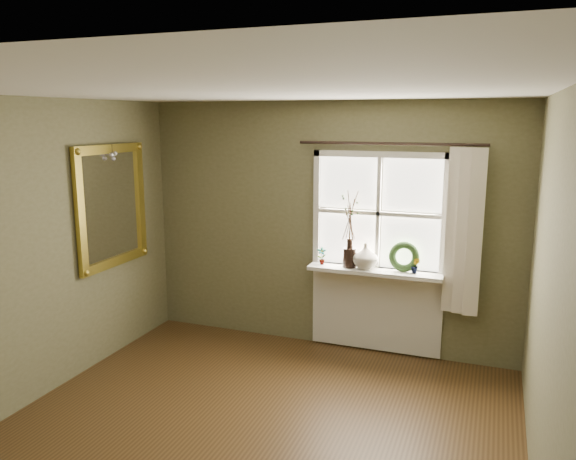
# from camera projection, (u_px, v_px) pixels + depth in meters

# --- Properties ---
(floor) EXTENTS (4.50, 4.50, 0.00)m
(floor) POSITION_uv_depth(u_px,v_px,m) (236.00, 456.00, 4.09)
(floor) COLOR #402A14
(floor) RESTS_ON ground
(ceiling) EXTENTS (4.50, 4.50, 0.00)m
(ceiling) POSITION_uv_depth(u_px,v_px,m) (228.00, 90.00, 3.58)
(ceiling) COLOR silver
(ceiling) RESTS_ON ground
(wall_back) EXTENTS (4.00, 0.10, 2.60)m
(wall_back) POSITION_uv_depth(u_px,v_px,m) (328.00, 226.00, 5.95)
(wall_back) COLOR brown
(wall_back) RESTS_ON ground
(wall_left) EXTENTS (0.10, 4.50, 2.60)m
(wall_left) POSITION_uv_depth(u_px,v_px,m) (4.00, 259.00, 4.54)
(wall_left) COLOR brown
(wall_left) RESTS_ON ground
(wall_right) EXTENTS (0.10, 4.50, 2.60)m
(wall_right) POSITION_uv_depth(u_px,v_px,m) (563.00, 323.00, 3.13)
(wall_right) COLOR brown
(wall_right) RESTS_ON ground
(window_frame) EXTENTS (1.36, 0.06, 1.24)m
(window_frame) POSITION_uv_depth(u_px,v_px,m) (378.00, 213.00, 5.66)
(window_frame) COLOR silver
(window_frame) RESTS_ON wall_back
(window_sill) EXTENTS (1.36, 0.26, 0.04)m
(window_sill) POSITION_uv_depth(u_px,v_px,m) (374.00, 271.00, 5.67)
(window_sill) COLOR silver
(window_sill) RESTS_ON wall_back
(window_apron) EXTENTS (1.36, 0.04, 0.88)m
(window_apron) POSITION_uv_depth(u_px,v_px,m) (375.00, 309.00, 5.86)
(window_apron) COLOR silver
(window_apron) RESTS_ON ground
(dark_jug) EXTENTS (0.17, 0.17, 0.20)m
(dark_jug) POSITION_uv_depth(u_px,v_px,m) (349.00, 257.00, 5.74)
(dark_jug) COLOR black
(dark_jug) RESTS_ON window_sill
(cream_vase) EXTENTS (0.33, 0.33, 0.26)m
(cream_vase) POSITION_uv_depth(u_px,v_px,m) (365.00, 256.00, 5.68)
(cream_vase) COLOR beige
(cream_vase) RESTS_ON window_sill
(wreath) EXTENTS (0.31, 0.14, 0.31)m
(wreath) POSITION_uv_depth(u_px,v_px,m) (404.00, 260.00, 5.59)
(wreath) COLOR #243E1B
(wreath) RESTS_ON window_sill
(potted_plant_left) EXTENTS (0.11, 0.09, 0.18)m
(potted_plant_left) POSITION_uv_depth(u_px,v_px,m) (322.00, 256.00, 5.84)
(potted_plant_left) COLOR #243E1B
(potted_plant_left) RESTS_ON window_sill
(potted_plant_right) EXTENTS (0.09, 0.07, 0.16)m
(potted_plant_right) POSITION_uv_depth(u_px,v_px,m) (415.00, 265.00, 5.51)
(potted_plant_right) COLOR #243E1B
(potted_plant_right) RESTS_ON window_sill
(curtain) EXTENTS (0.36, 0.12, 1.59)m
(curtain) POSITION_uv_depth(u_px,v_px,m) (464.00, 232.00, 5.30)
(curtain) COLOR beige
(curtain) RESTS_ON wall_back
(curtain_rod) EXTENTS (1.84, 0.03, 0.03)m
(curtain_rod) POSITION_uv_depth(u_px,v_px,m) (390.00, 144.00, 5.43)
(curtain_rod) COLOR black
(curtain_rod) RESTS_ON wall_back
(gilt_mirror) EXTENTS (0.10, 1.03, 1.23)m
(gilt_mirror) POSITION_uv_depth(u_px,v_px,m) (112.00, 206.00, 5.64)
(gilt_mirror) COLOR white
(gilt_mirror) RESTS_ON wall_left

